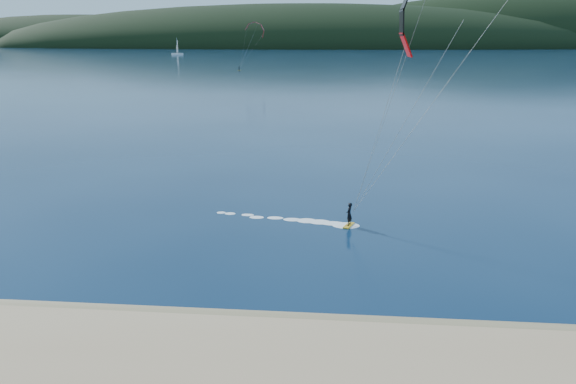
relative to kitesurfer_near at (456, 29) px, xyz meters
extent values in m
plane|color=#071A33|center=(-11.21, -15.73, -13.56)|extent=(1800.00, 1800.00, 0.00)
cube|color=olive|center=(-11.21, -11.23, -13.51)|extent=(220.00, 2.50, 0.10)
ellipsoid|color=black|center=(-61.21, 704.27, -13.56)|extent=(840.00, 280.00, 110.00)
ellipsoid|color=black|center=(248.79, 744.27, -13.56)|extent=(600.00, 240.00, 140.00)
ellipsoid|color=black|center=(-391.21, 764.27, -13.56)|extent=(520.00, 220.00, 90.00)
cube|color=gold|center=(-5.77, 3.11, -13.51)|extent=(0.87, 1.42, 0.08)
imported|color=black|center=(-5.77, 3.11, -12.64)|extent=(0.59, 0.71, 1.67)
cylinder|color=gray|center=(-2.55, 1.34, -5.91)|extent=(0.02, 0.02, 14.45)
cube|color=gold|center=(-46.74, 188.47, -13.51)|extent=(0.96, 1.38, 0.08)
imported|color=black|center=(-46.74, 188.47, -12.66)|extent=(0.90, 0.99, 1.63)
cylinder|color=gray|center=(-42.91, 185.66, -5.46)|extent=(0.02, 0.02, 16.35)
cube|color=white|center=(-128.88, 380.95, -13.02)|extent=(9.07, 5.62, 1.51)
cylinder|color=white|center=(-128.88, 380.95, -7.09)|extent=(0.22, 0.22, 11.86)
cube|color=white|center=(-128.82, 382.46, -7.09)|extent=(1.03, 2.65, 8.63)
cube|color=white|center=(-128.82, 379.22, -9.24)|extent=(0.81, 2.05, 5.39)
camera|label=1|loc=(-6.86, -33.67, -0.47)|focal=33.59mm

